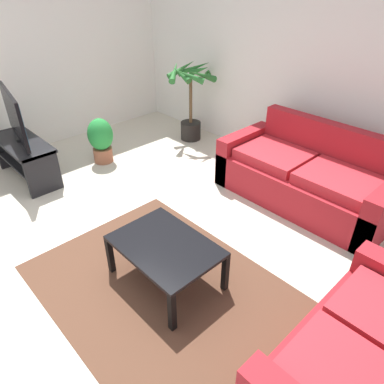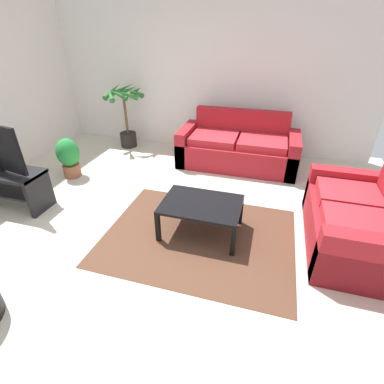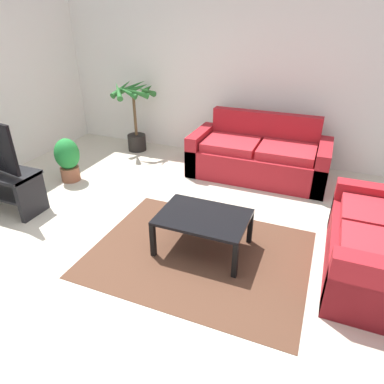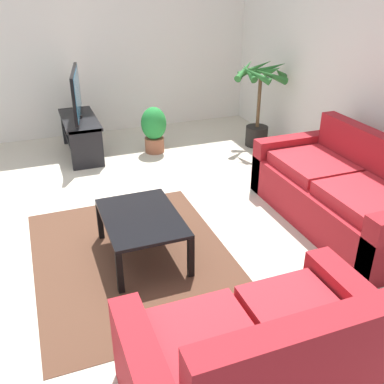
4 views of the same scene
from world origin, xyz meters
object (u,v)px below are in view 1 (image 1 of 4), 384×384
Objects in this scene: coffee_table at (165,249)px; potted_plant_small at (101,139)px; couch_main at (306,178)px; couch_loveseat at (375,374)px; potted_palm at (191,99)px; tv at (14,116)px; tv_stand at (25,154)px.

potted_plant_small is (-2.41, 0.82, -0.01)m from coffee_table.
couch_main is 2.04m from coffee_table.
couch_main is 1.32× the size of couch_loveseat.
potted_palm reaches higher than couch_main.
couch_main and couch_loveseat have the same top height.
potted_plant_small is at bearing 172.05° from couch_loveseat.
potted_palm reaches higher than tv.
couch_main is 1.65× the size of potted_palm.
couch_loveseat is 4.39m from tv_stand.
potted_plant_small reaches higher than coffee_table.
potted_palm is at bearing 77.49° from tv.
potted_palm reaches higher than coffee_table.
potted_plant_small is at bearing -100.66° from potted_palm.
potted_palm reaches higher than potted_plant_small.
potted_plant_small is at bearing 74.68° from tv.
couch_main reaches higher than coffee_table.
couch_loveseat is at bearing -28.30° from potted_palm.
coffee_table is at bearing -93.61° from couch_main.
couch_main is at bearing 37.81° from tv_stand.
couch_loveseat reaches higher than coffee_table.
potted_palm is at bearing 132.71° from coffee_table.
couch_loveseat is 1.71m from coffee_table.
tv_stand is at bearing -102.51° from potted_palm.
tv reaches higher than coffee_table.
tv is (0.00, 0.00, 0.52)m from tv_stand.
tv_stand is (-4.37, -0.40, 0.04)m from couch_loveseat.
couch_main is 2.20× the size of coffee_table.
couch_loveseat reaches higher than potted_plant_small.
couch_loveseat is 2.35× the size of potted_plant_small.
couch_main reaches higher than potted_plant_small.
coffee_table is 3.16m from potted_palm.
tv_stand is at bearing -174.83° from couch_loveseat.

